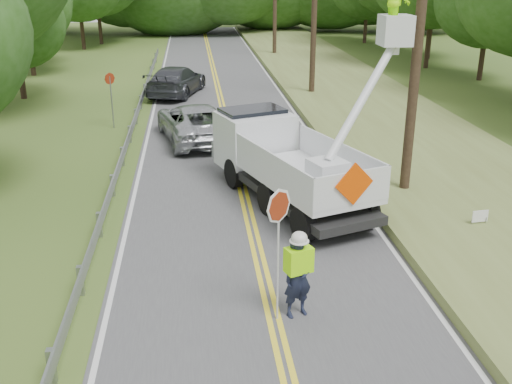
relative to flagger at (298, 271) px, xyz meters
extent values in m
cube|color=#49494C|center=(-0.49, 11.34, -1.03)|extent=(7.20, 96.00, 0.02)
cube|color=yellow|center=(-0.59, 11.34, -1.02)|extent=(0.12, 96.00, 0.00)
cube|color=yellow|center=(-0.39, 11.34, -1.02)|extent=(0.12, 96.00, 0.00)
cube|color=silver|center=(-3.94, 11.34, -1.02)|extent=(0.12, 96.00, 0.00)
cube|color=silver|center=(2.96, 11.34, -1.02)|extent=(0.12, 96.00, 0.00)
cube|color=gray|center=(-4.59, -1.66, -0.69)|extent=(0.12, 0.14, 0.70)
cube|color=gray|center=(-4.59, 1.34, -0.69)|extent=(0.12, 0.14, 0.70)
cube|color=gray|center=(-4.59, 4.34, -0.69)|extent=(0.12, 0.14, 0.70)
cube|color=gray|center=(-4.59, 7.34, -0.69)|extent=(0.12, 0.14, 0.70)
cube|color=gray|center=(-4.59, 10.34, -0.69)|extent=(0.12, 0.14, 0.70)
cube|color=gray|center=(-4.59, 13.34, -0.69)|extent=(0.12, 0.14, 0.70)
cube|color=gray|center=(-4.59, 16.34, -0.69)|extent=(0.12, 0.14, 0.70)
cube|color=gray|center=(-4.59, 19.34, -0.69)|extent=(0.12, 0.14, 0.70)
cube|color=gray|center=(-4.59, 22.34, -0.69)|extent=(0.12, 0.14, 0.70)
cube|color=gray|center=(-4.59, 25.34, -0.69)|extent=(0.12, 0.14, 0.70)
cube|color=gray|center=(-4.59, 28.34, -0.69)|extent=(0.12, 0.14, 0.70)
cube|color=gray|center=(-4.59, 31.34, -0.69)|extent=(0.12, 0.14, 0.70)
cube|color=gray|center=(-4.59, 34.34, -0.69)|extent=(0.12, 0.14, 0.70)
cube|color=gray|center=(-4.49, 12.34, -0.44)|extent=(0.05, 48.00, 0.34)
cylinder|color=black|center=(4.51, 6.34, 3.96)|extent=(0.30, 0.30, 10.00)
cylinder|color=black|center=(4.51, 21.34, 3.96)|extent=(0.30, 0.30, 10.00)
cube|color=olive|center=(6.61, 11.34, -0.89)|extent=(7.00, 96.00, 0.30)
cylinder|color=#332319|center=(-11.08, 22.56, 0.09)|extent=(0.32, 0.32, 2.27)
ellipsoid|color=#244C12|center=(-11.08, 22.56, 2.86)|extent=(5.29, 5.29, 4.66)
cylinder|color=#332319|center=(-12.26, 29.81, 0.20)|extent=(0.32, 0.32, 2.49)
ellipsoid|color=#244C12|center=(-12.26, 29.81, 3.24)|extent=(5.81, 5.81, 5.11)
cylinder|color=#332319|center=(-13.07, 34.14, 0.25)|extent=(0.32, 0.32, 2.58)
ellipsoid|color=#244C12|center=(-13.07, 34.14, 3.40)|extent=(6.02, 6.02, 5.30)
cylinder|color=#332319|center=(-11.01, 42.26, 0.56)|extent=(0.32, 0.32, 3.19)
cylinder|color=#332319|center=(-10.01, 45.70, 0.68)|extent=(0.32, 0.32, 3.44)
cylinder|color=#332319|center=(15.94, 25.09, 0.36)|extent=(0.32, 0.32, 2.80)
cylinder|color=#332319|center=(14.31, 29.89, 0.85)|extent=(0.32, 0.32, 3.78)
cylinder|color=#332319|center=(16.05, 34.03, 0.66)|extent=(0.32, 0.32, 3.41)
cylinder|color=#332319|center=(14.99, 38.80, 0.89)|extent=(0.32, 0.32, 3.87)
cylinder|color=#332319|center=(13.88, 43.86, 0.42)|extent=(0.32, 0.32, 2.93)
imported|color=#191E33|center=(0.01, 0.00, -0.14)|extent=(0.75, 0.62, 1.76)
cube|color=#9EFF06|center=(0.01, 0.00, 0.25)|extent=(0.62, 0.50, 0.53)
ellipsoid|color=silver|center=(0.01, 0.00, 0.74)|extent=(0.33, 0.33, 0.26)
cylinder|color=#B7B7B7|center=(-0.42, -0.11, 0.21)|extent=(0.04, 0.04, 2.46)
cylinder|color=maroon|center=(-0.42, -0.11, 1.49)|extent=(0.53, 0.50, 0.70)
cylinder|color=black|center=(0.76, 3.45, -0.54)|extent=(0.60, 1.00, 0.96)
cylinder|color=black|center=(2.64, 4.12, -0.54)|extent=(0.60, 1.00, 0.96)
cylinder|color=black|center=(0.09, 5.33, -0.54)|extent=(0.60, 1.00, 0.96)
cylinder|color=black|center=(1.97, 6.00, -0.54)|extent=(0.60, 1.00, 0.96)
cylinder|color=black|center=(-0.74, 7.68, -0.54)|extent=(0.60, 1.00, 0.96)
cylinder|color=black|center=(1.14, 8.35, -0.54)|extent=(0.60, 1.00, 0.96)
cube|color=black|center=(0.93, 5.95, -0.47)|extent=(4.11, 6.72, 0.25)
cube|color=silver|center=(1.17, 5.29, 0.03)|extent=(3.70, 5.09, 0.22)
cube|color=silver|center=(0.10, 4.91, 0.52)|extent=(1.59, 4.34, 0.90)
cube|color=silver|center=(2.23, 5.67, 0.52)|extent=(1.59, 4.34, 0.90)
cube|color=silver|center=(1.93, 3.14, 0.52)|extent=(2.18, 0.83, 0.90)
cube|color=silver|center=(0.03, 8.48, 0.32)|extent=(2.75, 2.54, 1.80)
cube|color=black|center=(-0.04, 8.67, 0.97)|extent=(2.31, 1.89, 0.75)
cube|color=silver|center=(1.53, 4.25, 0.52)|extent=(1.15, 1.15, 0.80)
cube|color=silver|center=(3.81, 6.34, 4.05)|extent=(0.85, 0.85, 0.85)
imported|color=#9EFF06|center=(3.81, 6.34, 4.85)|extent=(0.62, 0.80, 1.65)
cube|color=#E54402|center=(1.95, 3.08, 0.67)|extent=(1.08, 0.42, 1.13)
imported|color=#B0B3B8|center=(-1.94, 13.38, -0.27)|extent=(3.52, 5.83, 1.51)
imported|color=#3D3F46|center=(-2.84, 22.59, -0.24)|extent=(3.66, 5.81, 1.57)
cylinder|color=gray|center=(-5.53, 15.77, 0.11)|extent=(0.06, 0.06, 2.30)
cylinder|color=maroon|center=(-5.53, 15.77, 1.15)|extent=(0.40, 0.38, 0.52)
cube|color=white|center=(5.59, 3.44, -0.53)|extent=(0.47, 0.08, 0.33)
cylinder|color=gray|center=(5.40, 3.44, -0.81)|extent=(0.02, 0.02, 0.47)
cylinder|color=gray|center=(5.77, 3.44, -0.81)|extent=(0.02, 0.02, 0.47)
camera|label=1|loc=(-1.98, -10.48, 5.83)|focal=41.70mm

